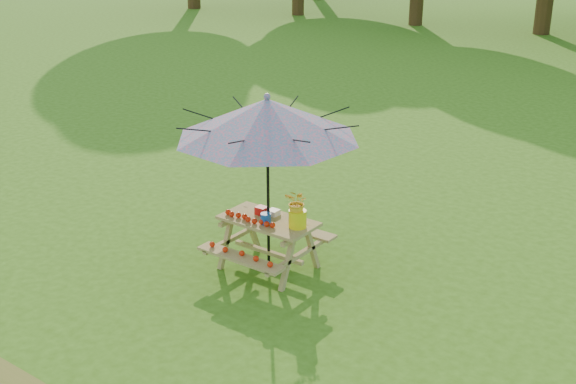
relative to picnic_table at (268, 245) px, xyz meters
The scene contains 5 objects.
picnic_table is the anchor object (origin of this frame).
patio_umbrella 1.62m from the picnic_table, 84.81° to the left, with size 2.76×2.76×2.25m.
produce_bins 0.40m from the picnic_table, 162.41° to the left, with size 0.35×0.39×0.13m.
tomatoes_row 0.44m from the picnic_table, 130.20° to the right, with size 0.77×0.13×0.07m, color red, non-canonical shape.
flower_bucket 0.74m from the picnic_table, ahead, with size 0.29×0.26×0.48m.
Camera 1 is at (0.64, -5.47, 4.18)m, focal length 45.00 mm.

